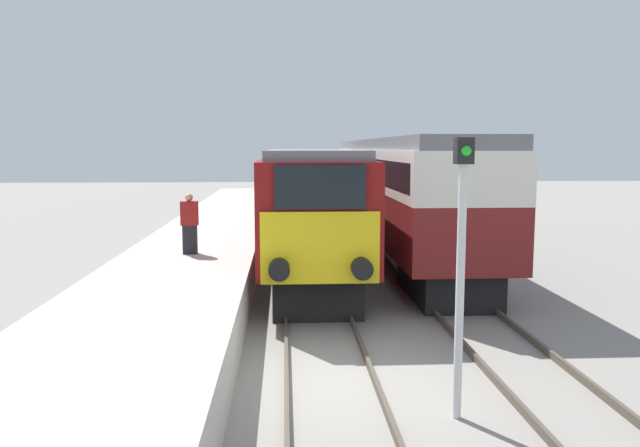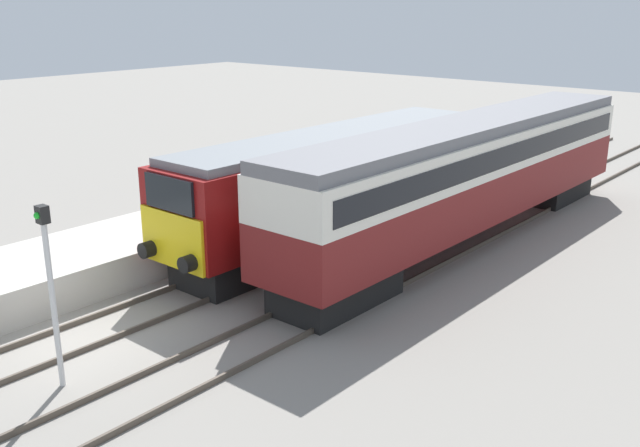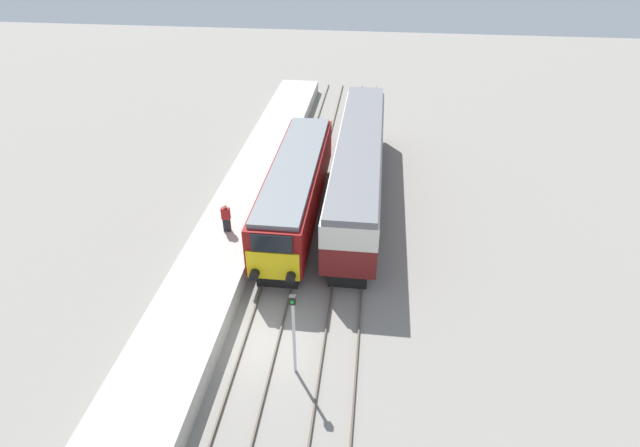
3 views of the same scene
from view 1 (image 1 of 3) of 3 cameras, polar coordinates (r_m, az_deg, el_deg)
The scene contains 8 objects.
ground_plane at distance 10.48m, azimuth 0.97°, elevation -14.43°, with size 120.00×120.00×0.00m, color gray.
platform_left at distance 18.22m, azimuth -11.33°, elevation -3.62°, with size 3.50×50.00×1.04m.
rails_near_track at distance 15.22m, azimuth -0.42°, elevation -7.31°, with size 1.51×60.00×0.14m.
rails_far_track at distance 15.75m, azimuth 12.13°, elevation -6.98°, with size 1.50×60.00×0.14m.
locomotive at distance 19.61m, azimuth -1.11°, elevation 1.92°, with size 2.70×13.97×3.76m.
passenger_carriage at distance 22.95m, azimuth 7.14°, elevation 3.58°, with size 2.75×18.55×4.11m.
person_on_platform at distance 16.68m, azimuth -11.83°, elevation -0.05°, with size 0.44×0.26×1.59m.
signal_post at distance 8.82m, azimuth 12.77°, elevation -2.82°, with size 0.24×0.28×3.96m.
Camera 1 is at (-0.72, -9.73, 3.82)m, focal length 35.00 mm.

